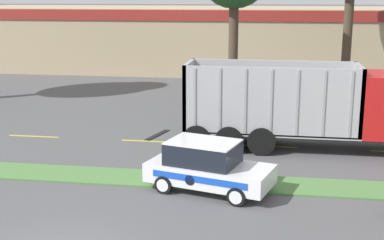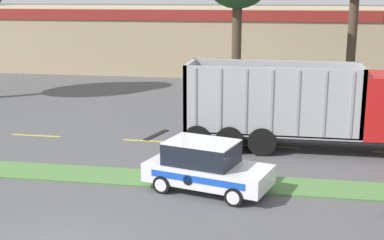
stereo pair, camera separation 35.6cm
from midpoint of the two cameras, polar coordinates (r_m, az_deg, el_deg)
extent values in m
cube|color=#517F42|center=(19.40, -7.77, -6.05)|extent=(120.00, 1.71, 0.06)
cube|color=yellow|center=(25.76, -16.91, -1.67)|extent=(2.40, 0.14, 0.01)
cube|color=yellow|center=(23.95, -5.17, -2.26)|extent=(2.40, 0.14, 0.01)
cube|color=yellow|center=(23.27, 7.86, -2.80)|extent=(2.40, 0.14, 0.01)
cube|color=black|center=(23.15, 14.92, -1.53)|extent=(12.83, 1.37, 0.18)
cylinder|color=silver|center=(22.02, 17.15, 2.99)|extent=(0.14, 0.14, 1.35)
cube|color=#ADADB2|center=(22.97, 7.91, -0.92)|extent=(7.18, 2.49, 0.12)
cube|color=#ADADB2|center=(22.90, 16.84, 2.15)|extent=(0.16, 2.49, 2.78)
cube|color=#ADADB2|center=(22.98, -0.76, 2.77)|extent=(0.16, 2.49, 2.78)
cube|color=#ADADB2|center=(21.53, 7.97, 1.91)|extent=(7.18, 0.16, 2.78)
cube|color=#ADADB2|center=(23.81, 8.08, 3.01)|extent=(7.18, 0.16, 2.78)
cube|color=#99999E|center=(21.69, -0.19, 2.12)|extent=(0.10, 0.04, 2.64)
cube|color=#99999E|center=(21.55, 2.50, 2.04)|extent=(0.10, 0.04, 2.64)
cube|color=#99999E|center=(21.47, 5.23, 1.95)|extent=(0.10, 0.04, 2.64)
cube|color=#99999E|center=(21.43, 7.96, 1.85)|extent=(0.10, 0.04, 2.64)
cube|color=#99999E|center=(21.44, 10.71, 1.76)|extent=(0.10, 0.04, 2.64)
cube|color=#99999E|center=(21.50, 13.44, 1.65)|extent=(0.10, 0.04, 2.64)
cube|color=#99999E|center=(21.61, 16.15, 1.55)|extent=(0.10, 0.04, 2.64)
cylinder|color=black|center=(22.09, 0.05, -2.01)|extent=(1.15, 0.30, 1.15)
cylinder|color=black|center=(24.43, 0.93, -0.50)|extent=(1.15, 0.30, 1.15)
cylinder|color=black|center=(21.93, 3.48, -2.15)|extent=(1.15, 0.30, 1.15)
cylinder|color=black|center=(24.29, 4.04, -0.62)|extent=(1.15, 0.30, 1.15)
cylinder|color=black|center=(21.86, 6.95, -2.29)|extent=(1.15, 0.30, 1.15)
cylinder|color=black|center=(24.22, 7.17, -0.73)|extent=(1.15, 0.30, 1.15)
cube|color=white|center=(17.86, 1.34, -5.67)|extent=(4.45, 2.89, 0.62)
cube|color=black|center=(17.74, 0.62, -3.52)|extent=(2.61, 2.17, 0.72)
cube|color=white|center=(17.64, 0.62, -2.34)|extent=(2.61, 2.17, 0.04)
cube|color=black|center=(18.36, -4.24, -1.61)|extent=(0.59, 1.47, 0.03)
cube|color=blue|center=(17.04, 0.09, -6.40)|extent=(3.16, 0.91, 0.22)
cylinder|color=black|center=(17.18, -0.85, -6.45)|extent=(0.33, 0.10, 0.34)
cylinder|color=black|center=(16.76, 4.16, -8.15)|extent=(0.64, 0.36, 0.60)
cylinder|color=silver|center=(16.67, 4.03, -8.27)|extent=(0.41, 0.13, 0.42)
cylinder|color=black|center=(18.31, 6.11, -6.29)|extent=(0.64, 0.36, 0.60)
cylinder|color=silver|center=(18.40, 6.22, -6.19)|extent=(0.41, 0.13, 0.42)
cylinder|color=black|center=(17.74, -3.60, -6.89)|extent=(0.64, 0.36, 0.60)
cylinder|color=silver|center=(17.66, -3.77, -7.00)|extent=(0.41, 0.13, 0.42)
cylinder|color=black|center=(19.21, -1.12, -5.25)|extent=(0.64, 0.36, 0.60)
cylinder|color=silver|center=(19.30, -0.98, -5.16)|extent=(0.41, 0.13, 0.42)
cube|color=tan|center=(47.23, -0.74, 8.77)|extent=(39.10, 12.00, 5.24)
cube|color=maroon|center=(41.15, -2.18, 11.09)|extent=(37.15, 0.10, 0.80)
cylinder|color=#473828|center=(30.07, 4.07, 7.29)|extent=(0.53, 0.53, 6.51)
cylinder|color=#473828|center=(34.99, 15.97, 8.84)|extent=(0.57, 0.57, 7.93)
camera|label=1|loc=(0.18, -90.50, -0.12)|focal=50.00mm
camera|label=2|loc=(0.18, 89.50, 0.12)|focal=50.00mm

